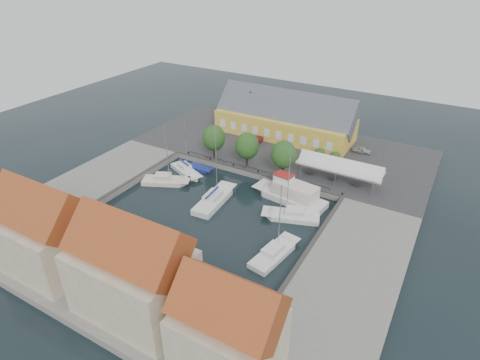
# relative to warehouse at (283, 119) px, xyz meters

# --- Properties ---
(ground) EXTENTS (140.00, 140.00, 0.00)m
(ground) POSITION_rel_warehouse_xyz_m (2.60, -28.36, -4.43)
(ground) COLOR black
(ground) RESTS_ON ground
(north_quay) EXTENTS (56.00, 26.00, 1.00)m
(north_quay) POSITION_rel_warehouse_xyz_m (2.60, -5.36, -3.93)
(north_quay) COLOR #2D2D30
(north_quay) RESTS_ON ground
(west_quay) EXTENTS (12.00, 24.00, 1.00)m
(west_quay) POSITION_rel_warehouse_xyz_m (-19.40, -30.36, -3.93)
(west_quay) COLOR slate
(west_quay) RESTS_ON ground
(east_quay) EXTENTS (12.00, 24.00, 1.00)m
(east_quay) POSITION_rel_warehouse_xyz_m (24.60, -30.36, -3.93)
(east_quay) COLOR slate
(east_quay) RESTS_ON ground
(south_bank) EXTENTS (56.00, 14.00, 1.00)m
(south_bank) POSITION_rel_warehouse_xyz_m (2.60, -49.36, -3.93)
(south_bank) COLOR slate
(south_bank) RESTS_ON ground
(quay_edge_fittings) EXTENTS (56.00, 24.72, 0.40)m
(quay_edge_fittings) POSITION_rel_warehouse_xyz_m (2.62, -23.61, -3.37)
(quay_edge_fittings) COLOR #383533
(quay_edge_fittings) RESTS_ON north_quay
(warehouse) EXTENTS (28.56, 14.00, 9.55)m
(warehouse) POSITION_rel_warehouse_xyz_m (0.00, 0.00, 0.00)
(warehouse) COLOR gold
(warehouse) RESTS_ON north_quay
(tent_canopy) EXTENTS (14.00, 4.00, 2.83)m
(tent_canopy) POSITION_rel_warehouse_xyz_m (16.60, -13.86, -0.74)
(tent_canopy) COLOR silver
(tent_canopy) RESTS_ON north_quay
(quay_trees) EXTENTS (18.20, 4.20, 6.30)m
(quay_trees) POSITION_rel_warehouse_xyz_m (0.60, -16.36, 0.45)
(quay_trees) COLOR black
(quay_trees) RESTS_ON north_quay
(car_silver) EXTENTS (3.63, 1.76, 1.19)m
(car_silver) POSITION_rel_warehouse_xyz_m (17.06, -0.83, -2.83)
(car_silver) COLOR #AFB3B7
(car_silver) RESTS_ON north_quay
(car_red) EXTENTS (1.66, 4.33, 1.41)m
(car_red) POSITION_rel_warehouse_xyz_m (-2.34, -7.36, -2.72)
(car_red) COLOR maroon
(car_red) RESTS_ON north_quay
(center_sailboat) EXTENTS (3.70, 10.23, 13.61)m
(center_sailboat) POSITION_rel_warehouse_xyz_m (1.34, -28.32, -4.07)
(center_sailboat) COLOR silver
(center_sailboat) RESTS_ON ground
(trawler) EXTENTS (12.71, 5.27, 5.00)m
(trawler) POSITION_rel_warehouse_xyz_m (11.71, -21.79, -3.41)
(trawler) COLOR silver
(trawler) RESTS_ON ground
(east_boat_a) EXTENTS (8.97, 5.44, 12.14)m
(east_boat_a) POSITION_rel_warehouse_xyz_m (13.71, -26.16, -4.17)
(east_boat_a) COLOR silver
(east_boat_a) RESTS_ON ground
(east_boat_c) EXTENTS (4.03, 8.85, 10.95)m
(east_boat_c) POSITION_rel_warehouse_xyz_m (15.10, -35.28, -4.17)
(east_boat_c) COLOR silver
(east_boat_c) RESTS_ON ground
(west_boat_a) EXTENTS (8.06, 5.19, 10.59)m
(west_boat_a) POSITION_rel_warehouse_xyz_m (-8.44, -22.63, -4.16)
(west_boat_a) COLOR silver
(west_boat_a) RESTS_ON ground
(west_boat_b) EXTENTS (8.49, 5.93, 11.17)m
(west_boat_b) POSITION_rel_warehouse_xyz_m (-9.38, -27.31, -4.17)
(west_boat_b) COLOR beige
(west_boat_b) RESTS_ON ground
(launch_sw) EXTENTS (4.49, 2.01, 0.98)m
(launch_sw) POSITION_rel_warehouse_xyz_m (-11.29, -39.23, -4.34)
(launch_sw) COLOR silver
(launch_sw) RESTS_ON ground
(launch_nw) EXTENTS (5.03, 2.11, 0.88)m
(launch_nw) POSITION_rel_warehouse_xyz_m (-7.14, -20.22, -4.34)
(launch_nw) COLOR navy
(launch_nw) RESTS_ON ground
(townhouses) EXTENTS (36.30, 8.50, 12.00)m
(townhouses) POSITION_rel_warehouse_xyz_m (4.52, -51.60, 1.40)
(townhouses) COLOR beige
(townhouses) RESTS_ON south_bank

